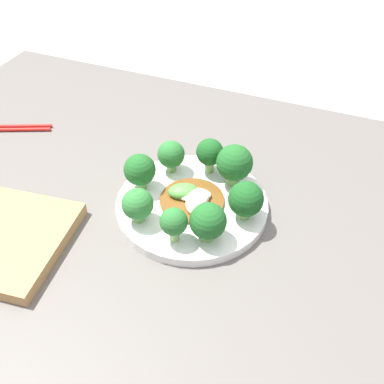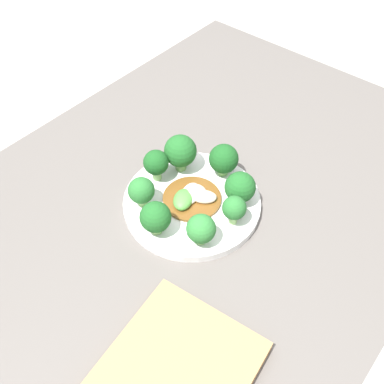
{
  "view_description": "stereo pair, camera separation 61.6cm",
  "coord_description": "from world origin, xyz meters",
  "px_view_note": "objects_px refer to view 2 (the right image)",
  "views": [
    {
      "loc": [
        0.23,
        -0.49,
        1.27
      ],
      "look_at": [
        0.03,
        -0.01,
        0.8
      ],
      "focal_mm": 42.0,
      "sensor_mm": 36.0,
      "label": 1
    },
    {
      "loc": [
        -0.36,
        -0.34,
        1.37
      ],
      "look_at": [
        0.03,
        -0.01,
        0.8
      ],
      "focal_mm": 42.0,
      "sensor_mm": 36.0,
      "label": 2
    }
  ],
  "objects_px": {
    "broccoli_southwest": "(201,229)",
    "broccoli_south": "(234,208)",
    "broccoli_north": "(156,163)",
    "broccoli_northwest": "(141,191)",
    "broccoli_west": "(156,217)",
    "plate": "(192,202)",
    "broccoli_northeast": "(180,151)",
    "broccoli_southeast": "(240,187)",
    "broccoli_east": "(224,159)",
    "stirfry_center": "(192,197)"
  },
  "relations": [
    {
      "from": "plate",
      "to": "stirfry_center",
      "type": "distance_m",
      "value": 0.02
    },
    {
      "from": "broccoli_northwest",
      "to": "stirfry_center",
      "type": "height_order",
      "value": "broccoli_northwest"
    },
    {
      "from": "broccoli_east",
      "to": "stirfry_center",
      "type": "xyz_separation_m",
      "value": [
        -0.09,
        0.0,
        -0.03
      ]
    },
    {
      "from": "broccoli_north",
      "to": "broccoli_southwest",
      "type": "bearing_deg",
      "value": -111.02
    },
    {
      "from": "broccoli_south",
      "to": "stirfry_center",
      "type": "bearing_deg",
      "value": 94.32
    },
    {
      "from": "broccoli_north",
      "to": "broccoli_west",
      "type": "distance_m",
      "value": 0.12
    },
    {
      "from": "broccoli_southwest",
      "to": "broccoli_east",
      "type": "bearing_deg",
      "value": 24.64
    },
    {
      "from": "broccoli_north",
      "to": "broccoli_east",
      "type": "relative_size",
      "value": 1.0
    },
    {
      "from": "broccoli_west",
      "to": "stirfry_center",
      "type": "bearing_deg",
      "value": -0.05
    },
    {
      "from": "broccoli_north",
      "to": "broccoli_northwest",
      "type": "bearing_deg",
      "value": -159.83
    },
    {
      "from": "plate",
      "to": "broccoli_northwest",
      "type": "bearing_deg",
      "value": 135.94
    },
    {
      "from": "broccoli_west",
      "to": "broccoli_east",
      "type": "bearing_deg",
      "value": -0.6
    },
    {
      "from": "broccoli_southwest",
      "to": "broccoli_northeast",
      "type": "xyz_separation_m",
      "value": [
        0.11,
        0.13,
        0.01
      ]
    },
    {
      "from": "broccoli_northeast",
      "to": "broccoli_east",
      "type": "xyz_separation_m",
      "value": [
        0.04,
        -0.07,
        -0.01
      ]
    },
    {
      "from": "plate",
      "to": "broccoli_southeast",
      "type": "bearing_deg",
      "value": -51.97
    },
    {
      "from": "broccoli_southeast",
      "to": "broccoli_north",
      "type": "bearing_deg",
      "value": 109.38
    },
    {
      "from": "broccoli_north",
      "to": "broccoli_west",
      "type": "relative_size",
      "value": 1.0
    },
    {
      "from": "broccoli_north",
      "to": "broccoli_south",
      "type": "distance_m",
      "value": 0.17
    },
    {
      "from": "broccoli_north",
      "to": "broccoli_south",
      "type": "height_order",
      "value": "broccoli_north"
    },
    {
      "from": "broccoli_northeast",
      "to": "broccoli_southwest",
      "type": "bearing_deg",
      "value": -128.05
    },
    {
      "from": "broccoli_southeast",
      "to": "broccoli_southwest",
      "type": "xyz_separation_m",
      "value": [
        -0.11,
        -0.0,
        -0.0
      ]
    },
    {
      "from": "broccoli_north",
      "to": "broccoli_northwest",
      "type": "distance_m",
      "value": 0.06
    },
    {
      "from": "broccoli_north",
      "to": "broccoli_south",
      "type": "bearing_deg",
      "value": -87.4
    },
    {
      "from": "broccoli_north",
      "to": "stirfry_center",
      "type": "relative_size",
      "value": 0.61
    },
    {
      "from": "broccoli_southeast",
      "to": "broccoli_west",
      "type": "height_order",
      "value": "same"
    },
    {
      "from": "broccoli_southeast",
      "to": "broccoli_northwest",
      "type": "height_order",
      "value": "broccoli_southeast"
    },
    {
      "from": "broccoli_southwest",
      "to": "broccoli_south",
      "type": "bearing_deg",
      "value": -13.81
    },
    {
      "from": "stirfry_center",
      "to": "broccoli_southeast",
      "type": "bearing_deg",
      "value": -52.06
    },
    {
      "from": "broccoli_west",
      "to": "plate",
      "type": "bearing_deg",
      "value": -0.27
    },
    {
      "from": "broccoli_southwest",
      "to": "broccoli_northwest",
      "type": "xyz_separation_m",
      "value": [
        -0.0,
        0.13,
        0.0
      ]
    },
    {
      "from": "broccoli_northeast",
      "to": "broccoli_east",
      "type": "height_order",
      "value": "broccoli_northeast"
    },
    {
      "from": "broccoli_west",
      "to": "broccoli_south",
      "type": "bearing_deg",
      "value": -41.34
    },
    {
      "from": "broccoli_northeast",
      "to": "broccoli_east",
      "type": "distance_m",
      "value": 0.08
    },
    {
      "from": "broccoli_southwest",
      "to": "broccoli_west",
      "type": "distance_m",
      "value": 0.08
    },
    {
      "from": "broccoli_west",
      "to": "broccoli_north",
      "type": "bearing_deg",
      "value": 42.63
    },
    {
      "from": "broccoli_northeast",
      "to": "broccoli_south",
      "type": "bearing_deg",
      "value": -104.92
    },
    {
      "from": "broccoli_southwest",
      "to": "broccoli_northwest",
      "type": "height_order",
      "value": "same"
    },
    {
      "from": "broccoli_southeast",
      "to": "broccoli_east",
      "type": "relative_size",
      "value": 0.99
    },
    {
      "from": "broccoli_west",
      "to": "broccoli_south",
      "type": "relative_size",
      "value": 1.11
    },
    {
      "from": "broccoli_north",
      "to": "broccoli_west",
      "type": "xyz_separation_m",
      "value": [
        -0.09,
        -0.08,
        -0.0
      ]
    },
    {
      "from": "broccoli_northwest",
      "to": "broccoli_east",
      "type": "height_order",
      "value": "broccoli_east"
    },
    {
      "from": "plate",
      "to": "broccoli_south",
      "type": "distance_m",
      "value": 0.09
    },
    {
      "from": "plate",
      "to": "broccoli_northeast",
      "type": "xyz_separation_m",
      "value": [
        0.05,
        0.07,
        0.05
      ]
    },
    {
      "from": "broccoli_north",
      "to": "broccoli_northwest",
      "type": "relative_size",
      "value": 1.11
    },
    {
      "from": "plate",
      "to": "stirfry_center",
      "type": "height_order",
      "value": "stirfry_center"
    },
    {
      "from": "broccoli_southeast",
      "to": "broccoli_west",
      "type": "xyz_separation_m",
      "value": [
        -0.14,
        0.06,
        0.0
      ]
    },
    {
      "from": "broccoli_west",
      "to": "broccoli_southwest",
      "type": "bearing_deg",
      "value": -65.72
    },
    {
      "from": "broccoli_north",
      "to": "broccoli_northeast",
      "type": "bearing_deg",
      "value": -17.99
    },
    {
      "from": "broccoli_northwest",
      "to": "broccoli_east",
      "type": "xyz_separation_m",
      "value": [
        0.15,
        -0.06,
        0.0
      ]
    },
    {
      "from": "broccoli_southeast",
      "to": "broccoli_southwest",
      "type": "height_order",
      "value": "broccoli_southeast"
    }
  ]
}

